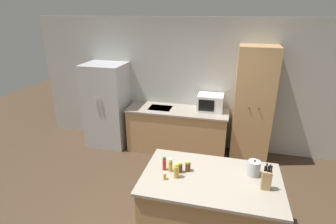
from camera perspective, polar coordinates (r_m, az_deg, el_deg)
ground_plane at (r=3.86m, az=3.50°, el=-23.19°), size 14.00×14.00×0.00m
wall_back at (r=5.26m, az=8.59°, el=5.55°), size 7.20×0.06×2.60m
refrigerator at (r=5.60m, az=-13.10°, el=1.49°), size 0.83×0.72×1.72m
back_counter at (r=5.31m, az=2.00°, el=-3.90°), size 1.98×0.68×0.89m
pantry_cabinet at (r=5.05m, az=17.99°, el=1.36°), size 0.68×0.55×2.15m
kitchen_island at (r=3.44m, az=8.88°, el=-20.00°), size 1.60×1.00×0.90m
microwave at (r=5.10m, az=9.21°, el=2.06°), size 0.48×0.39×0.31m
knife_block at (r=3.07m, az=20.64°, el=-13.59°), size 0.10×0.07×0.31m
spice_bottle_tall_dark at (r=3.18m, az=2.62°, el=-11.99°), size 0.06×0.06×0.13m
spice_bottle_short_red at (r=3.21m, az=-0.82°, el=-11.22°), size 0.05×0.05×0.17m
spice_bottle_amber_oil at (r=3.19m, az=0.53°, el=-11.51°), size 0.05×0.05×0.17m
spice_bottle_green_herb at (r=3.07m, az=-0.75°, el=-13.78°), size 0.04×0.04×0.09m
spice_bottle_pale_salt at (r=3.21m, az=4.36°, el=-11.71°), size 0.06×0.06×0.13m
spice_bottle_orange_cap at (r=3.09m, az=1.83°, el=-12.69°), size 0.06×0.06×0.18m
kettle at (r=3.27m, az=18.17°, el=-11.54°), size 0.15×0.15×0.21m
fire_extinguisher at (r=6.13m, az=-17.37°, el=-4.22°), size 0.11×0.11×0.38m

